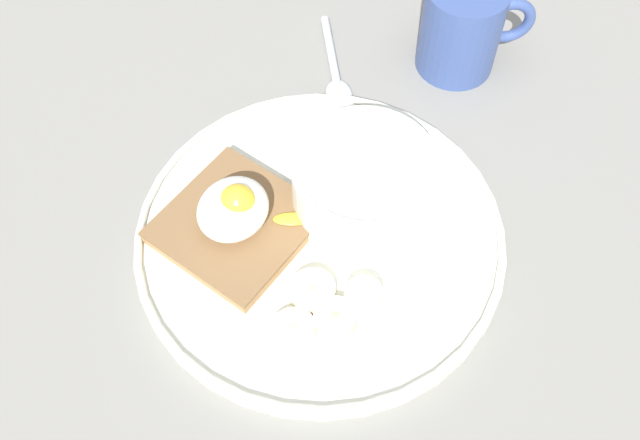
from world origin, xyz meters
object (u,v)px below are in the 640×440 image
at_px(banana_slice_left, 335,318).
at_px(banana_slice_right, 364,296).
at_px(poached_egg, 234,208).
at_px(oatmeal_bowl, 364,183).
at_px(banana_slice_front, 313,291).
at_px(coffee_mug, 460,26).
at_px(spoon, 335,74).
at_px(banana_slice_back, 294,329).
at_px(toast_slice, 236,225).

height_order(banana_slice_left, banana_slice_right, banana_slice_right).
bearing_deg(poached_egg, banana_slice_right, 90.52).
relative_size(oatmeal_bowl, banana_slice_right, 3.68).
distance_m(banana_slice_front, banana_slice_right, 0.04).
xyz_separation_m(coffee_mug, spoon, (0.08, -0.08, -0.04)).
xyz_separation_m(oatmeal_bowl, banana_slice_right, (0.07, 0.05, -0.02)).
bearing_deg(oatmeal_bowl, banana_slice_right, 31.62).
relative_size(banana_slice_front, banana_slice_back, 1.08).
bearing_deg(toast_slice, banana_slice_left, 77.16).
bearing_deg(banana_slice_front, banana_slice_right, 116.14).
xyz_separation_m(toast_slice, banana_slice_back, (0.05, 0.09, -0.00)).
bearing_deg(banana_slice_left, poached_egg, -103.31).
xyz_separation_m(banana_slice_back, banana_slice_right, (-0.05, 0.03, 0.00)).
bearing_deg(coffee_mug, toast_slice, -11.62).
relative_size(banana_slice_front, coffee_mug, 0.52).
xyz_separation_m(banana_slice_front, banana_slice_left, (0.01, 0.03, -0.00)).
distance_m(poached_egg, coffee_mug, 0.27).
bearing_deg(toast_slice, spoon, -171.57).
bearing_deg(banana_slice_right, oatmeal_bowl, -148.38).
bearing_deg(banana_slice_right, banana_slice_back, -30.83).
bearing_deg(banana_slice_back, banana_slice_left, 137.67).
relative_size(banana_slice_front, banana_slice_left, 1.09).
distance_m(banana_slice_right, spoon, 0.24).
distance_m(oatmeal_bowl, banana_slice_front, 0.09).
xyz_separation_m(banana_slice_left, banana_slice_right, (-0.03, 0.01, 0.00)).
bearing_deg(poached_egg, coffee_mug, 168.56).
xyz_separation_m(poached_egg, banana_slice_right, (-0.00, 0.11, -0.02)).
xyz_separation_m(banana_slice_front, banana_slice_right, (-0.02, 0.03, 0.00)).
bearing_deg(toast_slice, coffee_mug, 168.38).
relative_size(banana_slice_back, banana_slice_right, 1.49).
distance_m(toast_slice, spoon, 0.19).
bearing_deg(toast_slice, banana_slice_front, 79.61).
xyz_separation_m(banana_slice_left, spoon, (-0.22, -0.14, -0.01)).
xyz_separation_m(banana_slice_front, spoon, (-0.21, -0.11, -0.01)).
relative_size(oatmeal_bowl, toast_slice, 1.02).
relative_size(toast_slice, banana_slice_right, 3.63).
distance_m(toast_slice, banana_slice_front, 0.08).
bearing_deg(banana_slice_left, toast_slice, -102.84).
bearing_deg(spoon, banana_slice_left, 32.11).
relative_size(oatmeal_bowl, banana_slice_front, 2.29).
relative_size(banana_slice_left, banana_slice_back, 1.00).
bearing_deg(banana_slice_left, coffee_mug, -169.94).
bearing_deg(poached_egg, spoon, -171.25).
height_order(banana_slice_front, banana_slice_back, banana_slice_front).
relative_size(poached_egg, banana_slice_front, 1.58).
relative_size(oatmeal_bowl, coffee_mug, 1.20).
height_order(banana_slice_left, spoon, banana_slice_left).
distance_m(banana_slice_left, spoon, 0.25).
xyz_separation_m(poached_egg, banana_slice_left, (0.03, 0.11, -0.03)).
height_order(oatmeal_bowl, banana_slice_front, oatmeal_bowl).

